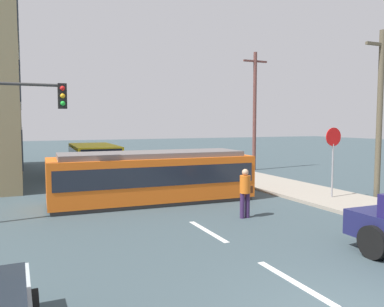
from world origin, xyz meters
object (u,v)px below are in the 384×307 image
(traffic_light_mast, at_px, (21,121))
(utility_pole_near, at_px, (380,111))
(utility_pole_mid, at_px, (255,109))
(stop_sign, at_px, (333,148))
(pedestrian_crossing, at_px, (245,190))
(streetcar_tram, at_px, (152,176))
(city_bus, at_px, (94,158))

(traffic_light_mast, height_order, utility_pole_near, utility_pole_near)
(traffic_light_mast, distance_m, utility_pole_mid, 16.89)
(utility_pole_near, relative_size, utility_pole_mid, 0.89)
(utility_pole_near, bearing_deg, stop_sign, 172.65)
(pedestrian_crossing, xyz_separation_m, stop_sign, (4.87, 1.12, 1.25))
(streetcar_tram, bearing_deg, stop_sign, -21.40)
(streetcar_tram, relative_size, utility_pole_mid, 1.03)
(stop_sign, height_order, traffic_light_mast, traffic_light_mast)
(utility_pole_mid, bearing_deg, streetcar_tram, -142.24)
(streetcar_tram, xyz_separation_m, utility_pole_near, (9.15, -3.00, 2.66))
(utility_pole_mid, bearing_deg, pedestrian_crossing, -123.92)
(pedestrian_crossing, relative_size, utility_pole_mid, 0.21)
(city_bus, height_order, utility_pole_mid, utility_pole_mid)
(traffic_light_mast, bearing_deg, stop_sign, -7.34)
(traffic_light_mast, relative_size, utility_pole_mid, 0.59)
(streetcar_tram, xyz_separation_m, stop_sign, (6.92, -2.71, 1.14))
(pedestrian_crossing, xyz_separation_m, utility_pole_near, (7.10, 0.83, 2.77))
(traffic_light_mast, relative_size, utility_pole_near, 0.66)
(pedestrian_crossing, height_order, stop_sign, stop_sign)
(pedestrian_crossing, bearing_deg, utility_pole_near, 6.65)
(city_bus, bearing_deg, streetcar_tram, -85.09)
(pedestrian_crossing, bearing_deg, stop_sign, 12.92)
(pedestrian_crossing, relative_size, stop_sign, 0.58)
(utility_pole_near, xyz_separation_m, utility_pole_mid, (0.50, 10.48, 0.43))
(streetcar_tram, relative_size, city_bus, 1.42)
(traffic_light_mast, xyz_separation_m, utility_pole_near, (13.97, -1.80, 0.45))
(streetcar_tram, bearing_deg, pedestrian_crossing, -61.83)
(utility_pole_near, bearing_deg, utility_pole_mid, 87.27)
(city_bus, bearing_deg, traffic_light_mast, -111.09)
(streetcar_tram, distance_m, traffic_light_mast, 5.43)
(pedestrian_crossing, bearing_deg, utility_pole_mid, 56.08)
(traffic_light_mast, height_order, utility_pole_mid, utility_pole_mid)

